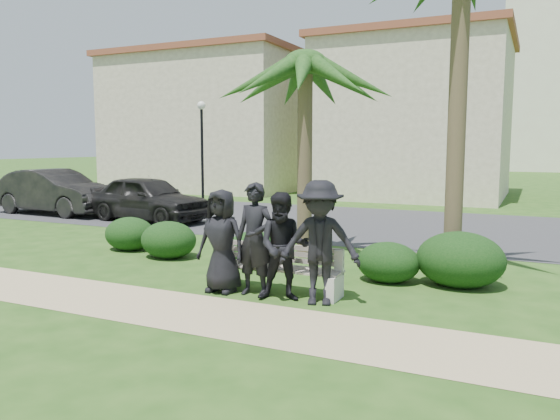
# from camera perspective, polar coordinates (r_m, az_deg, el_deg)

# --- Properties ---
(ground) EXTENTS (160.00, 160.00, 0.00)m
(ground) POSITION_cam_1_polar(r_m,az_deg,el_deg) (9.54, -2.26, -7.80)
(ground) COLOR #234915
(ground) RESTS_ON ground
(footpath) EXTENTS (30.00, 1.60, 0.01)m
(footpath) POSITION_cam_1_polar(r_m,az_deg,el_deg) (8.05, -8.29, -10.64)
(footpath) COLOR tan
(footpath) RESTS_ON ground
(asphalt_street) EXTENTS (160.00, 8.00, 0.01)m
(asphalt_street) POSITION_cam_1_polar(r_m,az_deg,el_deg) (16.91, 10.35, -1.49)
(asphalt_street) COLOR #2D2D30
(asphalt_street) RESTS_ON ground
(stucco_bldg_left) EXTENTS (10.40, 8.40, 7.30)m
(stucco_bldg_left) POSITION_cam_1_polar(r_m,az_deg,el_deg) (30.85, -6.70, 9.08)
(stucco_bldg_left) COLOR tan
(stucco_bldg_left) RESTS_ON ground
(stucco_bldg_right) EXTENTS (8.40, 8.40, 7.30)m
(stucco_bldg_right) POSITION_cam_1_polar(r_m,az_deg,el_deg) (26.74, 14.02, 9.30)
(stucco_bldg_right) COLOR tan
(stucco_bldg_right) RESTS_ON ground
(street_lamp) EXTENTS (0.36, 0.36, 4.29)m
(street_lamp) POSITION_cam_1_polar(r_m,az_deg,el_deg) (24.16, -8.17, 8.00)
(street_lamp) COLOR black
(street_lamp) RESTS_ON ground
(park_bench) EXTENTS (2.15, 0.51, 0.75)m
(park_bench) POSITION_cam_1_polar(r_m,az_deg,el_deg) (8.98, -0.25, -6.48)
(park_bench) COLOR gray
(park_bench) RESTS_ON ground
(man_a) EXTENTS (0.84, 0.55, 1.69)m
(man_a) POSITION_cam_1_polar(r_m,az_deg,el_deg) (8.97, -6.12, -3.23)
(man_a) COLOR black
(man_a) RESTS_ON ground
(man_b) EXTENTS (0.69, 0.47, 1.82)m
(man_b) POSITION_cam_1_polar(r_m,az_deg,el_deg) (8.70, -2.65, -3.09)
(man_b) COLOR black
(man_b) RESTS_ON ground
(man_c) EXTENTS (0.98, 0.87, 1.69)m
(man_c) POSITION_cam_1_polar(r_m,az_deg,el_deg) (8.43, 0.40, -3.86)
(man_c) COLOR black
(man_c) RESTS_ON ground
(man_d) EXTENTS (1.37, 1.02, 1.89)m
(man_d) POSITION_cam_1_polar(r_m,az_deg,el_deg) (8.22, 4.18, -3.44)
(man_d) COLOR black
(man_d) RESTS_ON ground
(hedge_a) EXTENTS (1.20, 0.99, 0.78)m
(hedge_a) POSITION_cam_1_polar(r_m,az_deg,el_deg) (13.04, -15.42, -2.32)
(hedge_a) COLOR black
(hedge_a) RESTS_ON ground
(hedge_b) EXTENTS (1.24, 1.03, 0.81)m
(hedge_b) POSITION_cam_1_polar(r_m,az_deg,el_deg) (11.94, -11.57, -2.97)
(hedge_b) COLOR black
(hedge_b) RESTS_ON ground
(hedge_c) EXTENTS (1.12, 0.93, 0.73)m
(hedge_c) POSITION_cam_1_polar(r_m,az_deg,el_deg) (10.85, -2.68, -4.03)
(hedge_c) COLOR black
(hedge_c) RESTS_ON ground
(hedge_e) EXTENTS (1.12, 0.92, 0.73)m
(hedge_e) POSITION_cam_1_polar(r_m,az_deg,el_deg) (9.86, 11.25, -5.27)
(hedge_e) COLOR black
(hedge_e) RESTS_ON ground
(hedge_f) EXTENTS (1.49, 1.23, 0.97)m
(hedge_f) POSITION_cam_1_polar(r_m,az_deg,el_deg) (9.84, 18.33, -4.79)
(hedge_f) COLOR black
(hedge_f) RESTS_ON ground
(palm_left) EXTENTS (3.00, 3.00, 5.01)m
(palm_left) POSITION_cam_1_polar(r_m,az_deg,el_deg) (11.77, 2.65, 14.89)
(palm_left) COLOR brown
(palm_left) RESTS_ON ground
(car_a) EXTENTS (4.44, 2.26, 1.45)m
(car_a) POSITION_cam_1_polar(r_m,az_deg,el_deg) (17.79, -13.64, 1.19)
(car_a) COLOR black
(car_a) RESTS_ON ground
(car_b) EXTENTS (4.78, 1.83, 1.56)m
(car_b) POSITION_cam_1_polar(r_m,az_deg,el_deg) (20.67, -22.46, 1.77)
(car_b) COLOR black
(car_b) RESTS_ON ground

